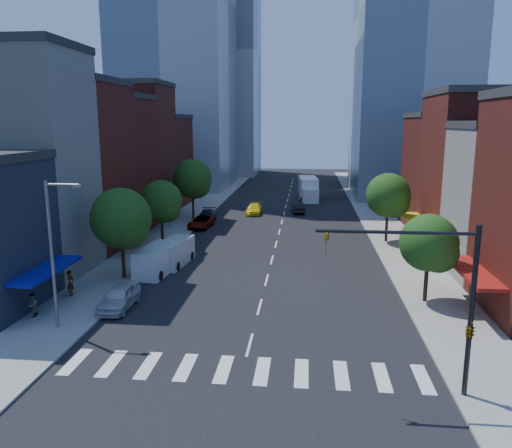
{
  "coord_description": "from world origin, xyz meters",
  "views": [
    {
      "loc": [
        3.07,
        -26.36,
        12.5
      ],
      "look_at": [
        -0.66,
        10.04,
        5.0
      ],
      "focal_mm": 35.0,
      "sensor_mm": 36.0,
      "label": 1
    }
  ],
  "objects_px": {
    "cargo_van_near": "(156,260)",
    "cargo_van_far": "(174,253)",
    "taxi": "(254,209)",
    "parked_car_rear": "(207,216)",
    "pedestrian_far": "(32,305)",
    "parked_car_second": "(170,259)",
    "box_truck": "(308,190)",
    "pedestrian_near": "(71,283)",
    "parked_car_front": "(119,297)",
    "traffic_car_far": "(312,192)",
    "traffic_car_oncoming": "(298,208)",
    "parked_car_third": "(201,222)"
  },
  "relations": [
    {
      "from": "parked_car_third",
      "to": "box_truck",
      "type": "height_order",
      "value": "box_truck"
    },
    {
      "from": "box_truck",
      "to": "pedestrian_near",
      "type": "distance_m",
      "value": 50.8
    },
    {
      "from": "parked_car_rear",
      "to": "parked_car_front",
      "type": "bearing_deg",
      "value": -96.76
    },
    {
      "from": "traffic_car_far",
      "to": "taxi",
      "type": "bearing_deg",
      "value": 68.37
    },
    {
      "from": "parked_car_rear",
      "to": "traffic_car_far",
      "type": "xyz_separation_m",
      "value": [
        13.48,
        24.02,
        -0.02
      ]
    },
    {
      "from": "taxi",
      "to": "pedestrian_near",
      "type": "relative_size",
      "value": 2.63
    },
    {
      "from": "parked_car_second",
      "to": "taxi",
      "type": "height_order",
      "value": "taxi"
    },
    {
      "from": "taxi",
      "to": "pedestrian_near",
      "type": "xyz_separation_m",
      "value": [
        -9.68,
        -34.62,
        0.37
      ]
    },
    {
      "from": "pedestrian_near",
      "to": "parked_car_third",
      "type": "bearing_deg",
      "value": -14.38
    },
    {
      "from": "parked_car_second",
      "to": "parked_car_rear",
      "type": "relative_size",
      "value": 0.75
    },
    {
      "from": "parked_car_third",
      "to": "taxi",
      "type": "relative_size",
      "value": 1.02
    },
    {
      "from": "parked_car_front",
      "to": "pedestrian_near",
      "type": "height_order",
      "value": "pedestrian_near"
    },
    {
      "from": "box_truck",
      "to": "pedestrian_far",
      "type": "height_order",
      "value": "box_truck"
    },
    {
      "from": "cargo_van_far",
      "to": "taxi",
      "type": "relative_size",
      "value": 1.11
    },
    {
      "from": "cargo_van_near",
      "to": "cargo_van_far",
      "type": "height_order",
      "value": "cargo_van_near"
    },
    {
      "from": "cargo_van_far",
      "to": "traffic_car_far",
      "type": "relative_size",
      "value": 1.25
    },
    {
      "from": "parked_car_rear",
      "to": "pedestrian_far",
      "type": "distance_m",
      "value": 32.96
    },
    {
      "from": "parked_car_second",
      "to": "pedestrian_near",
      "type": "distance_m",
      "value": 9.91
    },
    {
      "from": "cargo_van_near",
      "to": "traffic_car_far",
      "type": "xyz_separation_m",
      "value": [
        13.35,
        46.21,
        -0.4
      ]
    },
    {
      "from": "parked_car_second",
      "to": "cargo_van_near",
      "type": "height_order",
      "value": "cargo_van_near"
    },
    {
      "from": "parked_car_front",
      "to": "pedestrian_far",
      "type": "xyz_separation_m",
      "value": [
        -4.89,
        -2.34,
        0.15
      ]
    },
    {
      "from": "pedestrian_far",
      "to": "traffic_car_far",
      "type": "bearing_deg",
      "value": 147.33
    },
    {
      "from": "cargo_van_near",
      "to": "taxi",
      "type": "bearing_deg",
      "value": 85.75
    },
    {
      "from": "taxi",
      "to": "parked_car_third",
      "type": "bearing_deg",
      "value": -117.71
    },
    {
      "from": "taxi",
      "to": "parked_car_second",
      "type": "bearing_deg",
      "value": -99.42
    },
    {
      "from": "traffic_car_oncoming",
      "to": "pedestrian_far",
      "type": "height_order",
      "value": "pedestrian_far"
    },
    {
      "from": "box_truck",
      "to": "pedestrian_near",
      "type": "height_order",
      "value": "box_truck"
    },
    {
      "from": "box_truck",
      "to": "pedestrian_far",
      "type": "xyz_separation_m",
      "value": [
        -17.72,
        -51.94,
        -0.79
      ]
    },
    {
      "from": "traffic_car_oncoming",
      "to": "cargo_van_far",
      "type": "bearing_deg",
      "value": 61.89
    },
    {
      "from": "parked_car_rear",
      "to": "pedestrian_near",
      "type": "xyz_separation_m",
      "value": [
        -4.32,
        -28.48,
        0.32
      ]
    },
    {
      "from": "pedestrian_near",
      "to": "pedestrian_far",
      "type": "bearing_deg",
      "value": 167.05
    },
    {
      "from": "parked_car_front",
      "to": "parked_car_second",
      "type": "distance_m",
      "value": 10.38
    },
    {
      "from": "parked_car_second",
      "to": "parked_car_third",
      "type": "xyz_separation_m",
      "value": [
        -0.65,
        16.14,
        0.05
      ]
    },
    {
      "from": "parked_car_second",
      "to": "parked_car_front",
      "type": "bearing_deg",
      "value": -86.33
    },
    {
      "from": "taxi",
      "to": "traffic_car_far",
      "type": "distance_m",
      "value": 19.65
    },
    {
      "from": "parked_car_second",
      "to": "pedestrian_far",
      "type": "xyz_separation_m",
      "value": [
        -5.54,
        -12.7,
        0.3
      ]
    },
    {
      "from": "taxi",
      "to": "traffic_car_far",
      "type": "relative_size",
      "value": 1.13
    },
    {
      "from": "taxi",
      "to": "pedestrian_far",
      "type": "height_order",
      "value": "pedestrian_far"
    },
    {
      "from": "parked_car_third",
      "to": "traffic_car_far",
      "type": "height_order",
      "value": "traffic_car_far"
    },
    {
      "from": "parked_car_rear",
      "to": "cargo_van_near",
      "type": "height_order",
      "value": "cargo_van_near"
    },
    {
      "from": "parked_car_third",
      "to": "pedestrian_near",
      "type": "relative_size",
      "value": 2.68
    },
    {
      "from": "parked_car_rear",
      "to": "pedestrian_far",
      "type": "xyz_separation_m",
      "value": [
        -4.92,
        -32.59,
        0.18
      ]
    },
    {
      "from": "traffic_car_oncoming",
      "to": "box_truck",
      "type": "bearing_deg",
      "value": -103.55
    },
    {
      "from": "parked_car_third",
      "to": "box_truck",
      "type": "relative_size",
      "value": 0.54
    },
    {
      "from": "parked_car_front",
      "to": "parked_car_third",
      "type": "relative_size",
      "value": 0.93
    },
    {
      "from": "parked_car_front",
      "to": "pedestrian_near",
      "type": "distance_m",
      "value": 4.64
    },
    {
      "from": "parked_car_front",
      "to": "cargo_van_far",
      "type": "height_order",
      "value": "cargo_van_far"
    },
    {
      "from": "taxi",
      "to": "pedestrian_near",
      "type": "distance_m",
      "value": 35.94
    },
    {
      "from": "traffic_car_far",
      "to": "traffic_car_oncoming",
      "type": "bearing_deg",
      "value": 85.6
    },
    {
      "from": "traffic_car_far",
      "to": "pedestrian_near",
      "type": "bearing_deg",
      "value": 74.07
    }
  ]
}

